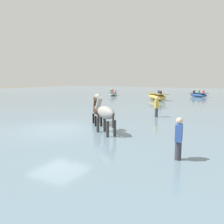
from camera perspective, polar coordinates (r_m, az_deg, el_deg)
name	(u,v)px	position (r m, az deg, el deg)	size (l,w,h in m)	color
ground_plane	(59,135)	(11.70, -13.44, -5.61)	(120.00, 120.00, 0.00)	#666051
water_surface	(136,109)	(20.06, 6.21, 0.83)	(90.00, 90.00, 0.29)	slate
horse_lead_dark_bay	(97,111)	(12.39, -3.86, 0.31)	(1.30, 1.39, 1.76)	#382319
horse_trailing_grey	(105,113)	(10.22, -1.76, -0.36)	(1.78, 1.33, 2.08)	gray
boat_distant_west	(198,95)	(33.17, 21.12, 4.08)	(2.72, 1.99, 1.03)	#28518E
boat_far_inshore	(157,97)	(27.27, 11.30, 3.86)	(3.69, 3.85, 1.25)	gold
boat_mid_channel	(113,94)	(33.57, 0.32, 4.70)	(1.46, 2.83, 1.04)	silver
person_onlooker_right	(156,108)	(15.04, 11.22, 0.94)	(0.34, 0.38, 1.63)	#383842
person_spectator_far	(178,142)	(7.31, 16.54, -7.23)	(0.23, 0.34, 1.63)	#383842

